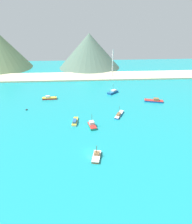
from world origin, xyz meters
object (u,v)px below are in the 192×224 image
Objects in this scene: fishing_boat_1 at (92,125)px; fishing_boat_5 at (49,98)px; fishing_boat_2 at (113,92)px; fishing_boat_6 at (75,121)px; fishing_boat_3 at (97,156)px; radio_tower at (113,63)px; buoy_0 at (27,110)px; fishing_boat_0 at (154,101)px; fishing_boat_4 at (119,115)px.

fishing_boat_1 is 44.31m from fishing_boat_5.
fishing_boat_2 reaches higher than fishing_boat_6.
radio_tower is (20.59, 106.17, 10.63)m from fishing_boat_3.
fishing_boat_3 is (-15.78, -67.59, -0.19)m from fishing_boat_2.
fishing_boat_3 is at bearing -50.83° from buoy_0.
radio_tower is at bearing 47.40° from buoy_0.
fishing_boat_5 reaches higher than buoy_0.
fishing_boat_0 is at bearing 35.37° from fishing_boat_1.
fishing_boat_5 is at bearing 55.46° from buoy_0.
buoy_0 is (-51.97, -23.16, -0.69)m from fishing_boat_2.
fishing_boat_5 is (-64.49, 8.55, -0.00)m from fishing_boat_0.
fishing_boat_4 is 0.44× the size of radio_tower.
radio_tower is (56.78, 61.75, 11.13)m from buoy_0.
fishing_boat_6 is (16.86, -31.76, -0.08)m from fishing_boat_5.
fishing_boat_6 is (-24.59, -39.63, -0.16)m from fishing_boat_2.
fishing_boat_4 is at bearing -11.65° from buoy_0.
fishing_boat_2 is 0.37× the size of radio_tower.
fishing_boat_4 is (-24.50, -17.16, -0.14)m from fishing_boat_0.
fishing_boat_1 is at bearing -29.81° from fishing_boat_6.
radio_tower is at bearing 69.40° from fishing_boat_6.
fishing_boat_1 is 0.87× the size of fishing_boat_2.
fishing_boat_0 reaches higher than fishing_boat_5.
fishing_boat_2 reaches higher than fishing_boat_3.
fishing_boat_6 is at bearing -165.35° from fishing_boat_4.
buoy_0 is (-75.02, -6.74, -0.61)m from fishing_boat_0.
fishing_boat_1 reaches higher than fishing_boat_3.
fishing_boat_5 is at bearing 124.55° from fishing_boat_1.
fishing_boat_1 is 18.37m from fishing_boat_4.
fishing_boat_3 is 108.67m from radio_tower.
fishing_boat_2 is 0.84× the size of fishing_boat_4.
fishing_boat_2 is at bearing 76.86° from fishing_boat_3.
fishing_boat_3 is (-38.83, -51.16, -0.12)m from fishing_boat_0.
fishing_boat_5 is at bearing 113.26° from fishing_boat_3.
buoy_0 is (-10.53, -15.29, -0.61)m from fishing_boat_5.
fishing_boat_1 is 0.81× the size of fishing_boat_5.
buoy_0 is (-35.65, 21.20, -0.79)m from fishing_boat_1.
fishing_boat_3 is 57.30m from buoy_0.
fishing_boat_4 is at bearing -92.48° from fishing_boat_2.
fishing_boat_5 is 35.95m from fishing_boat_6.
fishing_boat_2 is at bearing 87.52° from fishing_boat_4.
fishing_boat_5 reaches higher than fishing_boat_6.
buoy_0 is 84.62m from radio_tower.
fishing_boat_1 is at bearing -144.03° from fishing_boat_4.
fishing_boat_3 is at bearing -72.52° from fishing_boat_6.
fishing_boat_4 is 47.54m from fishing_boat_5.
fishing_boat_4 is 8.98× the size of buoy_0.
fishing_boat_5 is at bearing -134.87° from radio_tower.
buoy_0 is at bearing 168.35° from fishing_boat_4.
fishing_boat_4 reaches higher than fishing_boat_6.
fishing_boat_6 is 31.96m from buoy_0.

